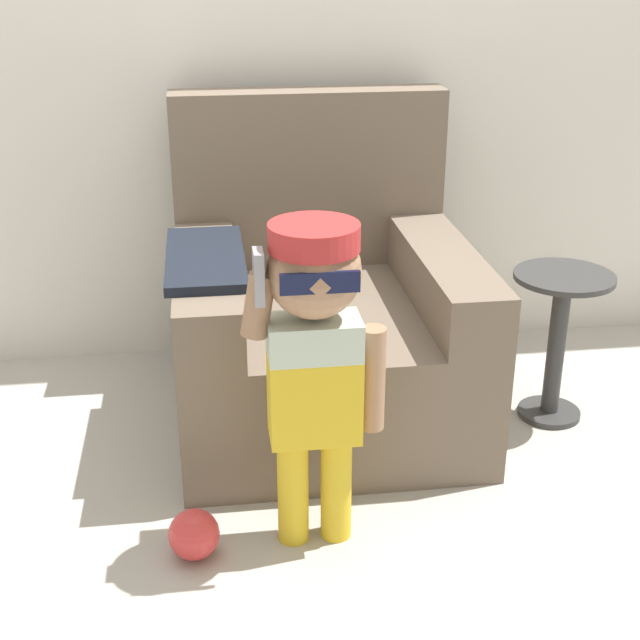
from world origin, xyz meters
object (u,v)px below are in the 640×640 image
object	(u,v)px
side_table	(558,332)
toy_ball	(194,534)
person_child	(315,339)
armchair	(321,318)

from	to	relation	value
side_table	toy_ball	xyz separation A→B (m)	(-1.21, -0.60, -0.24)
toy_ball	person_child	bearing A→B (deg)	7.06
armchair	side_table	world-z (taller)	armchair
toy_ball	side_table	bearing A→B (deg)	26.27
armchair	toy_ball	xyz separation A→B (m)	(-0.44, -0.77, -0.26)
armchair	side_table	distance (m)	0.78
side_table	toy_ball	distance (m)	1.37
person_child	side_table	distance (m)	1.08
armchair	person_child	bearing A→B (deg)	-98.99
armchair	side_table	size ratio (longest dim) A/B	2.00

